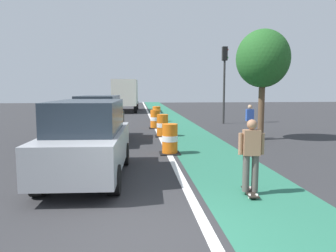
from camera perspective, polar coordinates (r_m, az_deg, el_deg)
name	(u,v)px	position (r m, az deg, el deg)	size (l,w,h in m)	color
ground_plane	(154,236)	(5.50, -2.49, -18.75)	(100.00, 100.00, 0.00)	#2D2D30
bike_lane_strip	(187,133)	(17.33, 3.29, -1.21)	(2.50, 80.00, 0.01)	#286B51
lane_divider_stripe	(159,133)	(17.16, -1.67, -1.28)	(0.20, 80.00, 0.01)	silver
skateboarder_on_lane	(251,155)	(7.38, 14.37, -4.88)	(0.57, 0.82, 1.69)	black
parked_suv_nearest	(88,139)	(8.75, -13.91, -2.26)	(2.06, 4.67, 2.04)	#9EA0A5
parked_suv_second	(99,118)	(14.93, -12.04, 1.38)	(2.12, 4.70, 2.04)	black
traffic_barrel_front	(170,139)	(11.72, 0.33, -2.34)	(0.73, 0.73, 1.09)	orange
traffic_barrel_mid	(162,126)	(16.00, -0.98, 0.05)	(0.73, 0.73, 1.09)	orange
traffic_barrel_back	(155,119)	(19.32, -2.27, 1.17)	(0.73, 0.73, 1.09)	orange
traffic_barrel_far	(157,114)	(23.19, -2.02, 2.08)	(0.73, 0.73, 1.09)	orange
delivery_truck_down_block	(126,94)	(33.84, -7.39, 5.67)	(2.54, 7.66, 3.23)	silver
traffic_light_corner	(224,71)	(22.18, 9.89, 9.46)	(0.41, 0.32, 5.10)	#2D2D2D
pedestrian_crossing	(250,121)	(15.59, 14.14, 0.91)	(0.34, 0.20, 1.61)	#33333D
street_tree_sidewalk	(263,59)	(15.51, 16.32, 11.19)	(2.40, 2.40, 5.00)	brown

